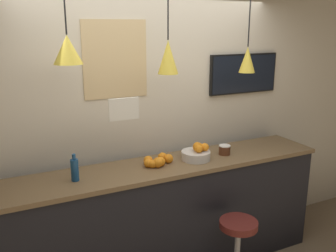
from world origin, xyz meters
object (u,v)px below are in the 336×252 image
Objects in this scene: juice_bottle at (75,169)px; mounted_tv at (244,74)px; spread_jar at (225,150)px; bar_stool at (237,246)px; fruit_bowl at (197,153)px.

mounted_tv is (1.87, 0.35, 0.62)m from juice_bottle.
juice_bottle is at bearing 180.00° from spread_jar.
juice_bottle is at bearing 157.82° from bar_stool.
fruit_bowl is at bearing -0.25° from juice_bottle.
bar_stool is 2.94× the size of juice_bottle.
spread_jar is (0.31, 0.00, -0.02)m from fruit_bowl.
bar_stool is 0.88m from spread_jar.
spread_jar is (1.43, -0.00, -0.05)m from juice_bottle.
juice_bottle is 0.27× the size of mounted_tv.
juice_bottle is 2.00× the size of spread_jar.
juice_bottle reaches higher than spread_jar.
fruit_bowl is (-0.13, 0.50, 0.71)m from bar_stool.
spread_jar is at bearing 0.90° from fruit_bowl.
juice_bottle is 2.00m from mounted_tv.
spread_jar reaches higher than bar_stool.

